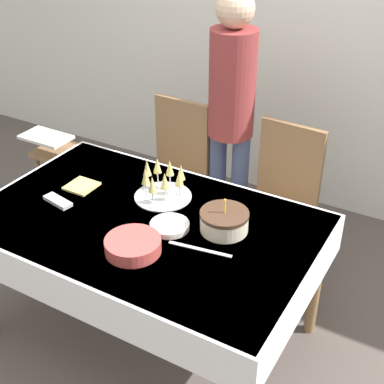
{
  "coord_description": "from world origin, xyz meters",
  "views": [
    {
      "loc": [
        1.28,
        -1.75,
        2.22
      ],
      "look_at": [
        0.17,
        0.17,
        0.88
      ],
      "focal_mm": 50.0,
      "sensor_mm": 36.0,
      "label": 1
    }
  ],
  "objects_px": {
    "dining_chair_far_right": "(279,198)",
    "gift_bag": "(12,230)",
    "dining_chair_far_left": "(173,168)",
    "high_chair": "(58,161)",
    "birthday_cake": "(224,221)",
    "plate_stack_main": "(133,245)",
    "plate_stack_dessert": "(170,226)",
    "champagne_tray": "(162,181)",
    "person_standing": "(231,103)"
  },
  "relations": [
    {
      "from": "dining_chair_far_right",
      "to": "gift_bag",
      "type": "distance_m",
      "value": 1.82
    },
    {
      "from": "dining_chair_far_left",
      "to": "high_chair",
      "type": "height_order",
      "value": "dining_chair_far_left"
    },
    {
      "from": "birthday_cake",
      "to": "dining_chair_far_right",
      "type": "bearing_deg",
      "value": 89.71
    },
    {
      "from": "high_chair",
      "to": "gift_bag",
      "type": "xyz_separation_m",
      "value": [
        -0.11,
        -0.41,
        -0.37
      ]
    },
    {
      "from": "gift_bag",
      "to": "dining_chair_far_right",
      "type": "bearing_deg",
      "value": 20.94
    },
    {
      "from": "dining_chair_far_left",
      "to": "plate_stack_main",
      "type": "height_order",
      "value": "dining_chair_far_left"
    },
    {
      "from": "birthday_cake",
      "to": "plate_stack_dessert",
      "type": "xyz_separation_m",
      "value": [
        -0.23,
        -0.12,
        -0.04
      ]
    },
    {
      "from": "birthday_cake",
      "to": "champagne_tray",
      "type": "bearing_deg",
      "value": 165.41
    },
    {
      "from": "plate_stack_dessert",
      "to": "gift_bag",
      "type": "height_order",
      "value": "plate_stack_dessert"
    },
    {
      "from": "champagne_tray",
      "to": "dining_chair_far_right",
      "type": "bearing_deg",
      "value": 56.37
    },
    {
      "from": "gift_bag",
      "to": "plate_stack_main",
      "type": "bearing_deg",
      "value": -18.06
    },
    {
      "from": "person_standing",
      "to": "gift_bag",
      "type": "height_order",
      "value": "person_standing"
    },
    {
      "from": "plate_stack_main",
      "to": "high_chair",
      "type": "height_order",
      "value": "plate_stack_main"
    },
    {
      "from": "dining_chair_far_right",
      "to": "birthday_cake",
      "type": "distance_m",
      "value": 0.78
    },
    {
      "from": "dining_chair_far_right",
      "to": "champagne_tray",
      "type": "bearing_deg",
      "value": -123.63
    },
    {
      "from": "champagne_tray",
      "to": "high_chair",
      "type": "bearing_deg",
      "value": 160.52
    },
    {
      "from": "dining_chair_far_left",
      "to": "gift_bag",
      "type": "distance_m",
      "value": 1.19
    },
    {
      "from": "champagne_tray",
      "to": "plate_stack_dessert",
      "type": "distance_m",
      "value": 0.3
    },
    {
      "from": "person_standing",
      "to": "high_chair",
      "type": "distance_m",
      "value": 1.31
    },
    {
      "from": "dining_chair_far_left",
      "to": "gift_bag",
      "type": "bearing_deg",
      "value": -145.21
    },
    {
      "from": "dining_chair_far_left",
      "to": "plate_stack_dessert",
      "type": "xyz_separation_m",
      "value": [
        0.51,
        -0.85,
        0.23
      ]
    },
    {
      "from": "plate_stack_dessert",
      "to": "champagne_tray",
      "type": "bearing_deg",
      "value": 129.15
    },
    {
      "from": "dining_chair_far_left",
      "to": "person_standing",
      "type": "height_order",
      "value": "person_standing"
    },
    {
      "from": "high_chair",
      "to": "gift_bag",
      "type": "bearing_deg",
      "value": -105.25
    },
    {
      "from": "dining_chair_far_left",
      "to": "dining_chair_far_right",
      "type": "relative_size",
      "value": 1.0
    },
    {
      "from": "dining_chair_far_right",
      "to": "champagne_tray",
      "type": "distance_m",
      "value": 0.81
    },
    {
      "from": "plate_stack_dessert",
      "to": "person_standing",
      "type": "distance_m",
      "value": 1.02
    },
    {
      "from": "person_standing",
      "to": "high_chair",
      "type": "relative_size",
      "value": 2.36
    },
    {
      "from": "person_standing",
      "to": "dining_chair_far_left",
      "type": "bearing_deg",
      "value": -158.73
    },
    {
      "from": "dining_chair_far_left",
      "to": "birthday_cake",
      "type": "bearing_deg",
      "value": -44.76
    },
    {
      "from": "birthday_cake",
      "to": "champagne_tray",
      "type": "distance_m",
      "value": 0.43
    },
    {
      "from": "dining_chair_far_left",
      "to": "champagne_tray",
      "type": "relative_size",
      "value": 3.27
    },
    {
      "from": "dining_chair_far_right",
      "to": "plate_stack_dessert",
      "type": "xyz_separation_m",
      "value": [
        -0.23,
        -0.85,
        0.23
      ]
    },
    {
      "from": "dining_chair_far_right",
      "to": "birthday_cake",
      "type": "bearing_deg",
      "value": -90.29
    },
    {
      "from": "dining_chair_far_right",
      "to": "person_standing",
      "type": "distance_m",
      "value": 0.63
    },
    {
      "from": "plate_stack_main",
      "to": "person_standing",
      "type": "bearing_deg",
      "value": 95.76
    },
    {
      "from": "plate_stack_main",
      "to": "person_standing",
      "type": "distance_m",
      "value": 1.24
    },
    {
      "from": "plate_stack_dessert",
      "to": "gift_bag",
      "type": "relative_size",
      "value": 0.84
    },
    {
      "from": "dining_chair_far_left",
      "to": "high_chair",
      "type": "bearing_deg",
      "value": -164.18
    },
    {
      "from": "dining_chair_far_left",
      "to": "plate_stack_main",
      "type": "relative_size",
      "value": 3.85
    },
    {
      "from": "birthday_cake",
      "to": "champagne_tray",
      "type": "relative_size",
      "value": 0.77
    },
    {
      "from": "dining_chair_far_right",
      "to": "gift_bag",
      "type": "relative_size",
      "value": 4.37
    },
    {
      "from": "champagne_tray",
      "to": "plate_stack_main",
      "type": "xyz_separation_m",
      "value": [
        0.13,
        -0.45,
        -0.06
      ]
    },
    {
      "from": "dining_chair_far_left",
      "to": "birthday_cake",
      "type": "xyz_separation_m",
      "value": [
        0.74,
        -0.73,
        0.26
      ]
    },
    {
      "from": "champagne_tray",
      "to": "plate_stack_dessert",
      "type": "height_order",
      "value": "champagne_tray"
    },
    {
      "from": "dining_chair_far_left",
      "to": "champagne_tray",
      "type": "distance_m",
      "value": 0.77
    },
    {
      "from": "dining_chair_far_right",
      "to": "high_chair",
      "type": "xyz_separation_m",
      "value": [
        -1.54,
        -0.23,
        -0.06
      ]
    },
    {
      "from": "champagne_tray",
      "to": "high_chair",
      "type": "height_order",
      "value": "champagne_tray"
    },
    {
      "from": "high_chair",
      "to": "plate_stack_dessert",
      "type": "bearing_deg",
      "value": -25.43
    },
    {
      "from": "dining_chair_far_right",
      "to": "plate_stack_main",
      "type": "bearing_deg",
      "value": -104.59
    }
  ]
}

